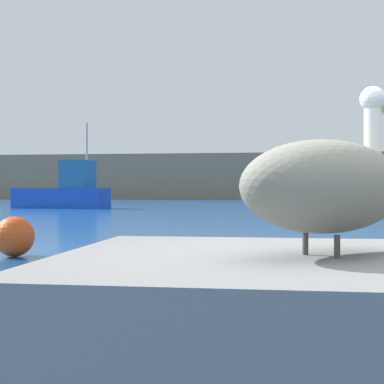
% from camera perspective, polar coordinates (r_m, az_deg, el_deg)
% --- Properties ---
extents(hillside_backdrop, '(140.00, 14.09, 5.21)m').
position_cam_1_polar(hillside_backdrop, '(72.48, 8.54, 1.42)').
color(hillside_backdrop, '#7F755B').
rests_on(hillside_backdrop, ground).
extents(pier_dock, '(2.71, 2.08, 0.87)m').
position_cam_1_polar(pier_dock, '(3.10, 12.99, -14.08)').
color(pier_dock, gray).
rests_on(pier_dock, ground).
extents(pelican, '(1.16, 1.25, 0.89)m').
position_cam_1_polar(pelican, '(3.01, 13.13, 0.68)').
color(pelican, slate).
rests_on(pelican, pier_dock).
extents(fishing_boat_blue, '(6.11, 2.73, 5.26)m').
position_cam_1_polar(fishing_boat_blue, '(37.31, -12.15, 0.01)').
color(fishing_boat_blue, blue).
rests_on(fishing_boat_blue, ground).
extents(mooring_buoy, '(0.72, 0.72, 0.72)m').
position_cam_1_polar(mooring_buoy, '(10.96, -16.81, -4.14)').
color(mooring_buoy, '#E54C19').
rests_on(mooring_buoy, ground).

